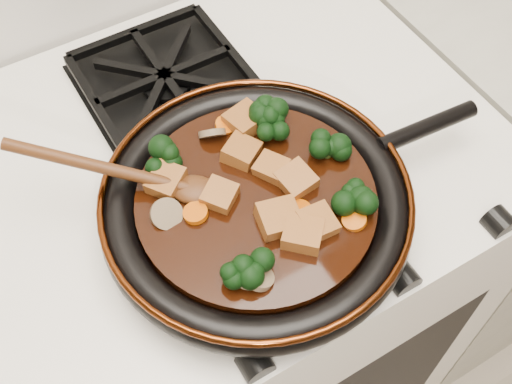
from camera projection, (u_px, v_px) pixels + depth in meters
stove at (226, 296)px, 1.23m from camera, size 0.76×0.60×0.90m
burner_grate_front at (267, 224)px, 0.78m from camera, size 0.23×0.23×0.03m
burner_grate_back at (165, 80)px, 0.92m from camera, size 0.23×0.23×0.03m
skillet at (257, 204)px, 0.76m from camera, size 0.50×0.37×0.05m
braising_sauce at (256, 202)px, 0.76m from camera, size 0.28×0.28×0.02m
tofu_cube_0 at (220, 196)px, 0.74m from camera, size 0.05×0.05×0.02m
tofu_cube_1 at (303, 235)px, 0.71m from camera, size 0.06×0.06×0.02m
tofu_cube_2 at (317, 223)px, 0.72m from camera, size 0.04×0.04×0.03m
tofu_cube_3 at (272, 168)px, 0.76m from camera, size 0.05×0.05×0.03m
tofu_cube_4 at (279, 219)px, 0.72m from camera, size 0.05×0.05×0.03m
tofu_cube_5 at (245, 121)px, 0.80m from camera, size 0.05×0.05×0.03m
tofu_cube_6 at (166, 181)px, 0.75m from camera, size 0.06×0.05×0.03m
tofu_cube_7 at (296, 181)px, 0.75m from camera, size 0.04×0.05×0.03m
tofu_cube_8 at (241, 152)px, 0.78m from camera, size 0.06×0.05×0.03m
broccoli_floret_0 at (328, 150)px, 0.77m from camera, size 0.08×0.09×0.07m
broccoli_floret_1 at (252, 265)px, 0.68m from camera, size 0.06×0.07×0.07m
broccoli_floret_2 at (269, 129)px, 0.79m from camera, size 0.08×0.09×0.07m
broccoli_floret_3 at (161, 162)px, 0.76m from camera, size 0.09×0.09×0.06m
broccoli_floret_4 at (351, 204)px, 0.73m from camera, size 0.09×0.08×0.07m
broccoli_floret_5 at (268, 117)px, 0.80m from camera, size 0.09×0.08×0.08m
broccoli_floret_6 at (233, 271)px, 0.68m from camera, size 0.07×0.07×0.06m
carrot_coin_0 at (225, 125)px, 0.80m from camera, size 0.03×0.03×0.02m
carrot_coin_1 at (299, 209)px, 0.73m from camera, size 0.03×0.03×0.02m
carrot_coin_2 at (354, 220)px, 0.72m from camera, size 0.03×0.03×0.01m
carrot_coin_3 at (196, 213)px, 0.73m from camera, size 0.03×0.03×0.01m
mushroom_slice_0 at (246, 275)px, 0.68m from camera, size 0.04×0.04×0.03m
mushroom_slice_1 at (166, 214)px, 0.73m from camera, size 0.04×0.04×0.03m
mushroom_slice_2 at (257, 276)px, 0.68m from camera, size 0.04×0.04×0.02m
mushroom_slice_3 at (212, 134)px, 0.79m from camera, size 0.04×0.04×0.03m
wooden_spoon at (143, 177)px, 0.74m from camera, size 0.13×0.11×0.22m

